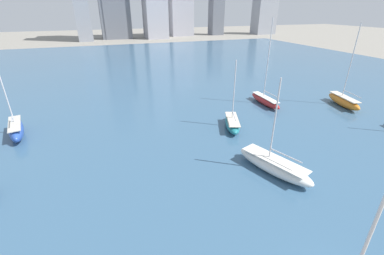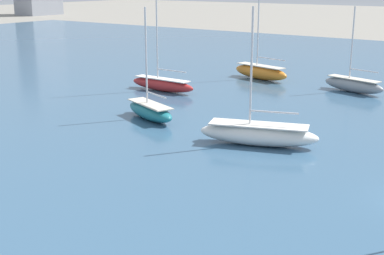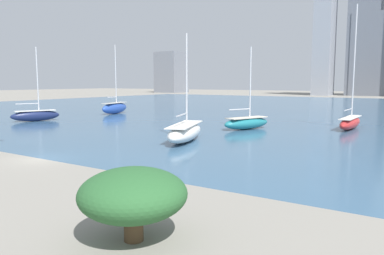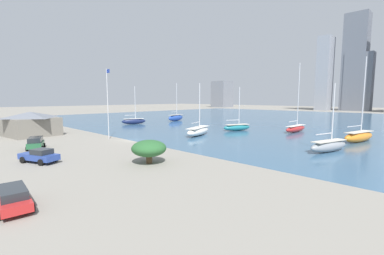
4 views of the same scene
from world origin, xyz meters
name	(u,v)px [view 2 (image 2 of 4)]	position (x,y,z in m)	size (l,w,h in m)	color
sailboat_teal	(150,111)	(6.00, 26.82, 0.89)	(4.78, 7.84, 10.82)	#1E757F
sailboat_white	(258,134)	(4.68, 14.06, 0.97)	(5.74, 10.19, 11.29)	white
sailboat_red	(162,83)	(17.53, 34.53, 0.96)	(1.96, 9.53, 16.32)	#B72828
sailboat_orange	(260,71)	(31.70, 28.54, 1.09)	(4.20, 9.40, 15.48)	orange
sailboat_gray	(353,84)	(30.57, 15.13, 0.94)	(3.98, 8.42, 10.26)	gray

